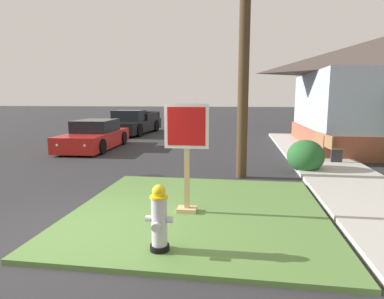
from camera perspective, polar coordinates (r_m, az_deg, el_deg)
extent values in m
plane|color=#2B2B2D|center=(5.75, -19.66, -14.01)|extent=(160.00, 160.00, 0.00)
cube|color=#567F3D|center=(6.40, 1.25, -10.70)|extent=(4.71, 4.74, 0.08)
cube|color=#B2AFA8|center=(11.15, 22.88, -2.77)|extent=(2.20, 18.39, 0.12)
cylinder|color=black|center=(4.80, -5.69, -16.71)|extent=(0.27, 0.27, 0.08)
cylinder|color=#BCBCC1|center=(4.64, -5.76, -12.45)|extent=(0.22, 0.22, 0.68)
cylinder|color=yellow|center=(4.52, -5.83, -8.24)|extent=(0.25, 0.25, 0.03)
sphere|color=yellow|center=(4.50, -5.85, -7.33)|extent=(0.19, 0.19, 0.19)
cube|color=yellow|center=(4.48, -5.86, -6.47)|extent=(0.04, 0.04, 0.04)
cylinder|color=#BCBCC1|center=(4.67, -7.59, -11.92)|extent=(0.08, 0.09, 0.09)
cylinder|color=#BCBCC1|center=(4.60, -3.91, -12.19)|extent=(0.08, 0.09, 0.09)
cylinder|color=#BCBCC1|center=(4.51, -6.27, -13.37)|extent=(0.12, 0.09, 0.12)
cube|color=tan|center=(5.98, -0.91, -1.99)|extent=(0.09, 0.09, 1.95)
cube|color=tan|center=(6.23, -0.88, -10.49)|extent=(0.36, 0.29, 0.08)
cube|color=white|center=(5.84, -0.99, 4.09)|extent=(0.81, 0.03, 0.81)
cube|color=red|center=(5.83, -1.01, 4.08)|extent=(0.69, 0.02, 0.69)
cylinder|color=black|center=(9.19, -7.06, -4.85)|extent=(0.70, 0.70, 0.02)
cube|color=red|center=(14.86, -16.74, 1.71)|extent=(2.00, 4.58, 0.64)
cube|color=black|center=(15.01, -16.52, 3.94)|extent=(1.63, 2.14, 0.56)
cylinder|color=black|center=(13.28, -15.64, 0.50)|extent=(0.25, 0.63, 0.62)
cylinder|color=black|center=(13.98, -22.06, 0.58)|extent=(0.25, 0.63, 0.62)
cylinder|color=black|center=(15.89, -12.04, 1.98)|extent=(0.25, 0.63, 0.62)
cylinder|color=black|center=(16.47, -17.60, 2.00)|extent=(0.25, 0.63, 0.62)
sphere|color=white|center=(12.64, -18.27, 0.69)|extent=(0.14, 0.14, 0.14)
sphere|color=red|center=(16.73, -12.21, 2.88)|extent=(0.12, 0.12, 0.12)
sphere|color=white|center=(13.11, -22.53, 0.74)|extent=(0.14, 0.14, 0.14)
sphere|color=red|center=(17.09, -15.62, 2.87)|extent=(0.12, 0.12, 0.12)
cube|color=black|center=(20.64, -10.18, 4.14)|extent=(2.22, 5.42, 0.68)
cube|color=black|center=(19.90, -11.02, 5.79)|extent=(1.79, 1.47, 0.68)
cube|color=black|center=(21.16, -6.94, 5.86)|extent=(0.21, 2.24, 0.44)
cube|color=black|center=(21.81, -11.60, 5.83)|extent=(0.21, 2.24, 0.44)
cube|color=black|center=(23.05, -7.83, 6.09)|extent=(1.76, 0.19, 0.44)
cylinder|color=black|center=(18.83, -9.34, 3.35)|extent=(0.30, 0.77, 0.76)
cylinder|color=black|center=(19.55, -14.39, 3.39)|extent=(0.30, 0.77, 0.76)
cylinder|color=black|center=(21.84, -6.38, 4.17)|extent=(0.30, 0.77, 0.76)
cylinder|color=black|center=(22.47, -10.86, 4.20)|extent=(0.30, 0.77, 0.76)
cube|color=brown|center=(12.32, 22.90, 0.65)|extent=(0.54, 1.68, 0.06)
cube|color=brown|center=(12.24, 22.17, 1.68)|extent=(0.19, 1.65, 0.38)
cube|color=#2D2D33|center=(11.66, 24.03, -1.02)|extent=(0.36, 0.09, 0.41)
cube|color=#2D2D33|center=(13.05, 21.77, 0.11)|extent=(0.36, 0.09, 0.41)
ellipsoid|color=#255E2A|center=(10.24, 19.31, -1.12)|extent=(1.08, 1.08, 0.98)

